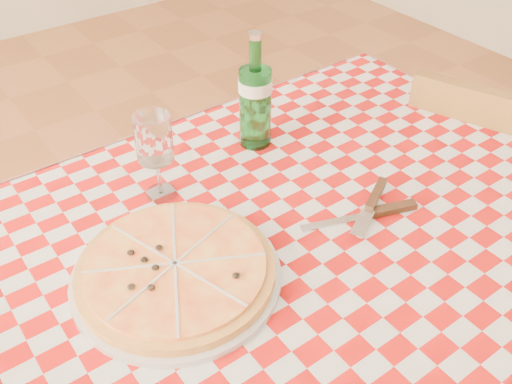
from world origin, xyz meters
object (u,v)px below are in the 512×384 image
at_px(wine_glass, 156,157).
at_px(water_bottle, 255,91).
at_px(dining_table, 282,267).
at_px(chair_near, 472,194).
at_px(pizza_plate, 176,269).

bearing_deg(wine_glass, water_bottle, 8.23).
xyz_separation_m(dining_table, wine_glass, (-0.13, 0.23, 0.19)).
height_order(dining_table, wine_glass, wine_glass).
xyz_separation_m(water_bottle, wine_glass, (-0.26, -0.04, -0.04)).
height_order(water_bottle, wine_glass, water_bottle).
xyz_separation_m(chair_near, water_bottle, (-0.57, 0.23, 0.40)).
bearing_deg(pizza_plate, wine_glass, 67.80).
bearing_deg(dining_table, wine_glass, 120.30).
relative_size(pizza_plate, wine_glass, 1.97).
relative_size(dining_table, water_bottle, 4.64).
xyz_separation_m(pizza_plate, wine_glass, (0.09, 0.22, 0.07)).
bearing_deg(chair_near, pizza_plate, 160.64).
distance_m(chair_near, water_bottle, 0.74).
height_order(chair_near, wine_glass, wine_glass).
bearing_deg(water_bottle, dining_table, -115.70).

